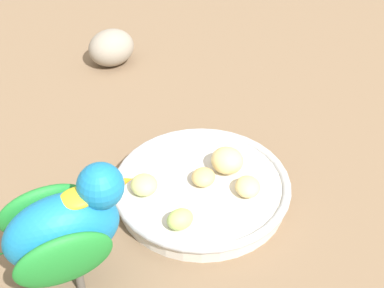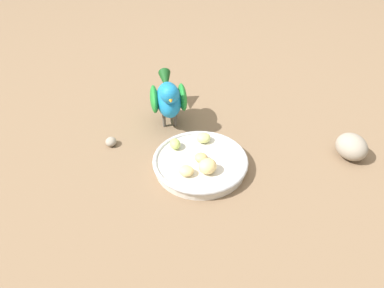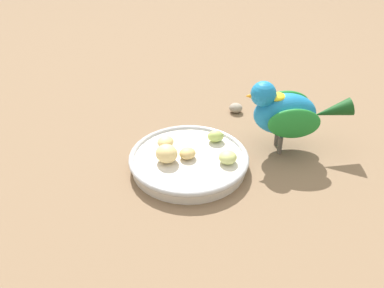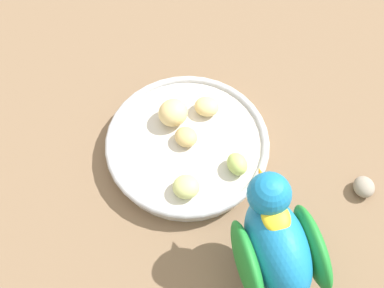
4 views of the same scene
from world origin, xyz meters
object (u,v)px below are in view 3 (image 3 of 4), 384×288
at_px(apple_piece_1, 166,142).
at_px(apple_piece_3, 228,157).
at_px(pebble_0, 236,108).
at_px(apple_piece_2, 187,153).
at_px(apple_piece_4, 216,136).
at_px(parrot, 287,112).
at_px(apple_piece_0, 167,154).
at_px(feeding_bowl, 189,161).

relative_size(apple_piece_1, apple_piece_3, 1.00).
distance_m(apple_piece_3, pebble_0, 0.22).
height_order(apple_piece_2, apple_piece_4, apple_piece_4).
xyz_separation_m(parrot, pebble_0, (-0.01, -0.16, -0.07)).
height_order(apple_piece_0, apple_piece_3, apple_piece_0).
bearing_deg(parrot, pebble_0, -64.94).
bearing_deg(parrot, apple_piece_3, 31.51).
height_order(apple_piece_2, parrot, parrot).
xyz_separation_m(apple_piece_0, apple_piece_3, (-0.09, 0.06, -0.00)).
bearing_deg(feeding_bowl, apple_piece_2, -5.14).
xyz_separation_m(apple_piece_3, apple_piece_4, (-0.02, -0.06, 0.00)).
bearing_deg(apple_piece_3, feeding_bowl, -44.70).
bearing_deg(apple_piece_3, apple_piece_4, -108.14).
bearing_deg(pebble_0, apple_piece_3, 48.85).
bearing_deg(apple_piece_4, apple_piece_2, 12.72).
height_order(apple_piece_0, pebble_0, apple_piece_0).
xyz_separation_m(feeding_bowl, apple_piece_4, (-0.07, -0.02, 0.02)).
relative_size(apple_piece_2, apple_piece_3, 0.91).
bearing_deg(apple_piece_2, apple_piece_1, -73.99).
bearing_deg(apple_piece_0, pebble_0, -155.15).
relative_size(apple_piece_3, parrot, 0.18).
height_order(apple_piece_1, apple_piece_4, apple_piece_4).
xyz_separation_m(apple_piece_4, parrot, (-0.11, 0.06, 0.05)).
relative_size(feeding_bowl, apple_piece_3, 6.49).
distance_m(apple_piece_4, pebble_0, 0.16).
relative_size(apple_piece_1, pebble_0, 1.13).
height_order(apple_piece_3, parrot, parrot).
relative_size(apple_piece_0, apple_piece_4, 1.31).
relative_size(apple_piece_0, apple_piece_1, 1.22).
relative_size(apple_piece_0, parrot, 0.21).
distance_m(apple_piece_4, parrot, 0.13).
height_order(apple_piece_0, parrot, parrot).
height_order(apple_piece_4, parrot, parrot).
bearing_deg(feeding_bowl, apple_piece_1, -71.48).
relative_size(apple_piece_4, parrot, 0.16).
bearing_deg(feeding_bowl, parrot, 166.57).
relative_size(parrot, pebble_0, 6.44).
xyz_separation_m(feeding_bowl, apple_piece_3, (-0.05, 0.05, 0.02)).
bearing_deg(pebble_0, feeding_bowl, 31.41).
xyz_separation_m(apple_piece_1, apple_piece_2, (-0.01, 0.05, -0.00)).
distance_m(apple_piece_0, apple_piece_1, 0.05).
bearing_deg(apple_piece_0, parrot, 166.09).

